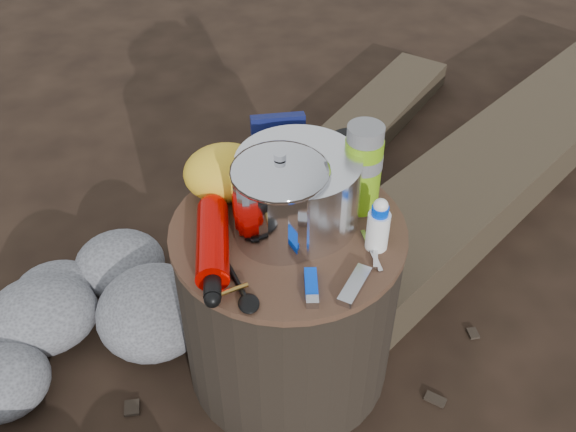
{
  "coord_description": "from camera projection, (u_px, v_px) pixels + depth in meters",
  "views": [
    {
      "loc": [
        -0.15,
        -0.95,
        1.31
      ],
      "look_at": [
        0.0,
        0.0,
        0.48
      ],
      "focal_mm": 39.61,
      "sensor_mm": 36.0,
      "label": 1
    }
  ],
  "objects": [
    {
      "name": "rock_ring",
      "position": [
        83.0,
        397.0,
        1.39
      ],
      "size": [
        0.49,
        1.06,
        0.21
      ],
      "primitive_type": null,
      "color": "slate",
      "rests_on": "ground"
    },
    {
      "name": "spork",
      "position": [
        235.0,
        277.0,
        1.18
      ],
      "size": [
        0.07,
        0.16,
        0.01
      ],
      "primitive_type": null,
      "rotation": [
        0.0,
        0.0,
        0.27
      ],
      "color": "black",
      "rests_on": "stump"
    },
    {
      "name": "pot_grabber",
      "position": [
        371.0,
        250.0,
        1.24
      ],
      "size": [
        0.04,
        0.12,
        0.01
      ],
      "primitive_type": null,
      "rotation": [
        0.0,
        0.0,
        -0.1
      ],
      "color": "#B2B2B8",
      "rests_on": "stump"
    },
    {
      "name": "travel_mug",
      "position": [
        348.0,
        163.0,
        1.36
      ],
      "size": [
        0.08,
        0.08,
        0.12
      ],
      "primitive_type": "cylinder",
      "color": "black",
      "rests_on": "stump"
    },
    {
      "name": "thermos",
      "position": [
        362.0,
        168.0,
        1.29
      ],
      "size": [
        0.08,
        0.08,
        0.2
      ],
      "primitive_type": "cylinder",
      "color": "#74B014",
      "rests_on": "stump"
    },
    {
      "name": "fuel_bottle",
      "position": [
        213.0,
        243.0,
        1.22
      ],
      "size": [
        0.08,
        0.27,
        0.06
      ],
      "primitive_type": null,
      "rotation": [
        0.0,
        0.0,
        -0.07
      ],
      "color": "#BC0400",
      "rests_on": "stump"
    },
    {
      "name": "log_small",
      "position": [
        363.0,
        128.0,
        2.31
      ],
      "size": [
        0.87,
        0.94,
        0.09
      ],
      "primitive_type": "cube",
      "rotation": [
        0.0,
        0.0,
        -0.73
      ],
      "color": "#3A2F22",
      "rests_on": "ground"
    },
    {
      "name": "food_pouch",
      "position": [
        279.0,
        147.0,
        1.39
      ],
      "size": [
        0.12,
        0.03,
        0.15
      ],
      "primitive_type": "cube",
      "rotation": [
        0.0,
        0.0,
        -0.01
      ],
      "color": "#0B1148",
      "rests_on": "stump"
    },
    {
      "name": "squeeze_bottle",
      "position": [
        378.0,
        227.0,
        1.22
      ],
      "size": [
        0.04,
        0.04,
        0.11
      ],
      "primitive_type": "cylinder",
      "color": "white",
      "rests_on": "stump"
    },
    {
      "name": "lighter",
      "position": [
        311.0,
        283.0,
        1.17
      ],
      "size": [
        0.04,
        0.09,
        0.02
      ],
      "primitive_type": "cube",
      "rotation": [
        0.0,
        0.0,
        -0.14
      ],
      "color": "#003BE9",
      "rests_on": "stump"
    },
    {
      "name": "multitool",
      "position": [
        355.0,
        286.0,
        1.17
      ],
      "size": [
        0.08,
        0.1,
        0.01
      ],
      "primitive_type": "cube",
      "rotation": [
        0.0,
        0.0,
        -0.63
      ],
      "color": "#B2B2B8",
      "rests_on": "stump"
    },
    {
      "name": "camping_pot",
      "position": [
        280.0,
        198.0,
        1.22
      ],
      "size": [
        0.19,
        0.19,
        0.19
      ],
      "primitive_type": "cylinder",
      "color": "silver",
      "rests_on": "stump"
    },
    {
      "name": "ground",
      "position": [
        288.0,
        361.0,
        1.59
      ],
      "size": [
        60.0,
        60.0,
        0.0
      ],
      "primitive_type": "plane",
      "color": "black",
      "rests_on": "ground"
    },
    {
      "name": "foil_windscreen",
      "position": [
        298.0,
        190.0,
        1.27
      ],
      "size": [
        0.25,
        0.25,
        0.15
      ],
      "primitive_type": "cylinder",
      "color": "silver",
      "rests_on": "stump"
    },
    {
      "name": "log_main",
      "position": [
        520.0,
        147.0,
        2.16
      ],
      "size": [
        1.69,
        1.39,
        0.16
      ],
      "primitive_type": "cube",
      "rotation": [
        0.0,
        0.0,
        -0.92
      ],
      "color": "#3A2F22",
      "rests_on": "ground"
    },
    {
      "name": "stump",
      "position": [
        288.0,
        301.0,
        1.44
      ],
      "size": [
        0.48,
        0.48,
        0.45
      ],
      "primitive_type": "cylinder",
      "color": "black",
      "rests_on": "ground"
    },
    {
      "name": "stuff_sack",
      "position": [
        225.0,
        172.0,
        1.34
      ],
      "size": [
        0.17,
        0.14,
        0.12
      ],
      "primitive_type": "ellipsoid",
      "color": "yellow",
      "rests_on": "stump"
    }
  ]
}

